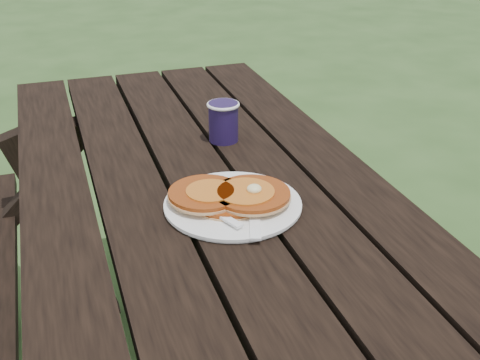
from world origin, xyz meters
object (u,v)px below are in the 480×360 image
object	(u,v)px
coffee_cup	(223,119)
plate	(233,205)
pancake_stack	(230,196)
picnic_table	(217,343)

from	to	relation	value
coffee_cup	plate	bearing A→B (deg)	-104.08
plate	pancake_stack	world-z (taller)	pancake_stack
pancake_stack	coffee_cup	size ratio (longest dim) A/B	2.40
coffee_cup	picnic_table	bearing A→B (deg)	-111.05
picnic_table	plate	bearing A→B (deg)	-59.66
picnic_table	plate	size ratio (longest dim) A/B	6.82
picnic_table	pancake_stack	size ratio (longest dim) A/B	7.70
picnic_table	pancake_stack	distance (m)	0.41
picnic_table	plate	xyz separation A→B (m)	(0.03, -0.04, 0.39)
plate	coffee_cup	distance (m)	0.34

